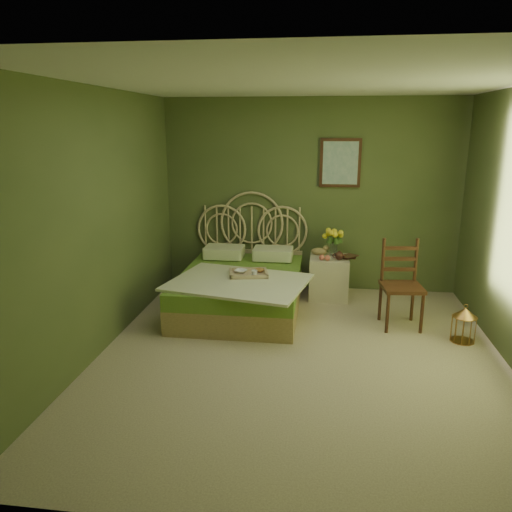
# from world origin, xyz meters

# --- Properties ---
(floor) EXTENTS (4.50, 4.50, 0.00)m
(floor) POSITION_xyz_m (0.00, 0.00, 0.00)
(floor) COLOR beige
(floor) RESTS_ON ground
(ceiling) EXTENTS (4.50, 4.50, 0.00)m
(ceiling) POSITION_xyz_m (0.00, 0.00, 2.60)
(ceiling) COLOR silver
(ceiling) RESTS_ON wall_back
(wall_back) EXTENTS (4.00, 0.00, 4.00)m
(wall_back) POSITION_xyz_m (0.00, 2.25, 1.30)
(wall_back) COLOR #596535
(wall_back) RESTS_ON floor
(wall_left) EXTENTS (0.00, 4.50, 4.50)m
(wall_left) POSITION_xyz_m (-2.00, 0.00, 1.30)
(wall_left) COLOR #596535
(wall_left) RESTS_ON floor
(wall_art) EXTENTS (0.54, 0.04, 0.64)m
(wall_art) POSITION_xyz_m (0.39, 2.22, 1.75)
(wall_art) COLOR #321F0D
(wall_art) RESTS_ON wall_back
(bed) EXTENTS (1.71, 2.16, 1.34)m
(bed) POSITION_xyz_m (-0.80, 1.29, 0.29)
(bed) COLOR tan
(bed) RESTS_ON floor
(nightstand) EXTENTS (0.50, 0.50, 0.99)m
(nightstand) POSITION_xyz_m (0.29, 1.84, 0.35)
(nightstand) COLOR beige
(nightstand) RESTS_ON floor
(chair) EXTENTS (0.48, 0.48, 0.99)m
(chair) POSITION_xyz_m (1.09, 1.02, 0.55)
(chair) COLOR #321F0D
(chair) RESTS_ON floor
(birdcage) EXTENTS (0.25, 0.25, 0.38)m
(birdcage) POSITION_xyz_m (1.70, 0.60, 0.18)
(birdcage) COLOR #BA803B
(birdcage) RESTS_ON floor
(book_lower) EXTENTS (0.18, 0.23, 0.02)m
(book_lower) POSITION_xyz_m (0.47, 1.85, 0.57)
(book_lower) COLOR #381E0F
(book_lower) RESTS_ON nightstand
(book_upper) EXTENTS (0.28, 0.28, 0.02)m
(book_upper) POSITION_xyz_m (0.47, 1.85, 0.59)
(book_upper) COLOR #472819
(book_upper) RESTS_ON nightstand
(cereal_bowl) EXTENTS (0.18, 0.18, 0.04)m
(cereal_bowl) POSITION_xyz_m (-0.77, 1.10, 0.53)
(cereal_bowl) COLOR white
(cereal_bowl) RESTS_ON bed
(coffee_cup) EXTENTS (0.09, 0.09, 0.07)m
(coffee_cup) POSITION_xyz_m (-0.59, 0.99, 0.55)
(coffee_cup) COLOR white
(coffee_cup) RESTS_ON bed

